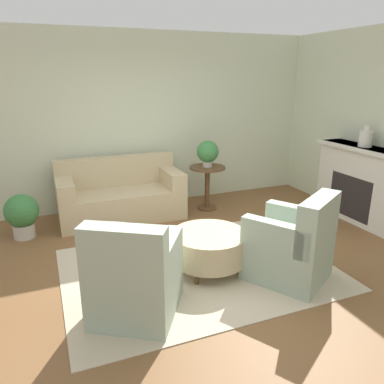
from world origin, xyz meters
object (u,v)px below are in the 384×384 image
Objects in this scene: vase_mantel_near at (366,138)px; potted_plant_floor at (22,214)px; armchair_right at (293,247)px; side_table at (207,180)px; ottoman_table at (209,246)px; armchair_left at (135,278)px; potted_plant_on_side_table at (208,152)px; couch at (121,196)px.

vase_mantel_near reaches higher than potted_plant_floor.
vase_mantel_near reaches higher than armchair_right.
potted_plant_floor is at bearing -177.54° from side_table.
ottoman_table is 2.74× the size of vase_mantel_near.
ottoman_table is 1.40× the size of potted_plant_floor.
armchair_left is 3.04m from potted_plant_on_side_table.
potted_plant_on_side_table reaches higher than armchair_right.
armchair_right is at bearing -39.89° from potted_plant_floor.
armchair_left reaches higher than potted_plant_floor.
potted_plant_on_side_table is 0.69× the size of potted_plant_floor.
potted_plant_floor is at bearing 138.51° from ottoman_table.
armchair_left is 1.71× the size of potted_plant_floor.
couch is 2.17× the size of ottoman_table.
ottoman_table is 2.63m from potted_plant_floor.
vase_mantel_near reaches higher than side_table.
ottoman_table is at bearing -113.65° from side_table.
ottoman_table is 2.04m from side_table.
armchair_left is 1.11m from ottoman_table.
armchair_right is 3.35× the size of vase_mantel_near.
armchair_left is at bearing -126.91° from side_table.
side_table is 1.68× the size of potted_plant_on_side_table.
potted_plant_on_side_table is at bearing 66.35° from ottoman_table.
couch is 1.42m from potted_plant_floor.
side_table is at bearing -135.00° from potted_plant_on_side_table.
vase_mantel_near is at bearing 11.38° from ottoman_table.
armchair_left and armchair_right have the same top height.
armchair_left is at bearing -98.89° from couch.
vase_mantel_near is 2.33m from potted_plant_on_side_table.
armchair_left is at bearing 180.00° from armchair_right.
armchair_right reaches higher than ottoman_table.
side_table is at bearing -6.24° from couch.
side_table is (1.79, 2.39, 0.11)m from armchair_left.
armchair_left is 1.46× the size of side_table.
ottoman_table is 2.14m from potted_plant_on_side_table.
ottoman_table is at bearing -113.65° from potted_plant_on_side_table.
armchair_right is at bearing -91.77° from side_table.
armchair_right is 2.46m from potted_plant_on_side_table.
side_table is 0.46m from potted_plant_on_side_table.
armchair_left reaches higher than ottoman_table.
vase_mantel_near is at bearing -34.91° from potted_plant_on_side_table.
side_table is 1.17× the size of potted_plant_floor.
armchair_left is 2.99m from side_table.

